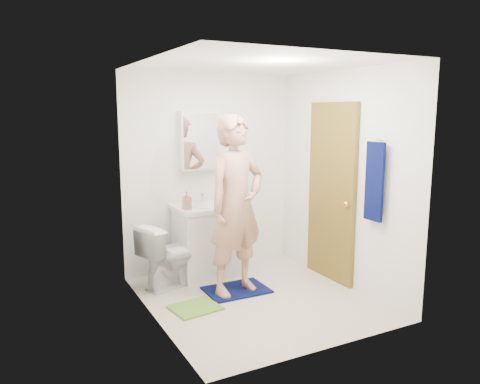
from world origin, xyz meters
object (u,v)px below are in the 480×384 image
toothbrush_cup (221,198)px  man (236,205)px  vanity_cabinet (208,242)px  toilet (171,255)px  towel (374,182)px  medicine_cabinet (200,141)px  soap_dispenser (187,200)px

toothbrush_cup → man: (-0.19, -0.80, 0.07)m
vanity_cabinet → toilet: size_ratio=1.10×
towel → toothbrush_cup: size_ratio=6.79×
vanity_cabinet → man: man is taller
medicine_cabinet → towel: size_ratio=0.87×
toilet → soap_dispenser: size_ratio=3.55×
medicine_cabinet → toilet: (-0.53, -0.39, -1.24)m
medicine_cabinet → towel: medicine_cabinet is taller
medicine_cabinet → towel: bearing=-55.4°
vanity_cabinet → man: (0.02, -0.69, 0.57)m
vanity_cabinet → toilet: (-0.53, -0.16, -0.04)m
towel → toothbrush_cup: bearing=121.2°
towel → soap_dispenser: (-1.48, 1.40, -0.30)m
vanity_cabinet → medicine_cabinet: medicine_cabinet is taller
toilet → man: bearing=-153.7°
soap_dispenser → toothbrush_cup: size_ratio=1.75×
toilet → man: 0.98m
towel → man: man is taller
vanity_cabinet → man: size_ratio=0.42×
vanity_cabinet → medicine_cabinet: size_ratio=1.14×
medicine_cabinet → toothbrush_cup: bearing=-28.6°
toothbrush_cup → soap_dispenser: bearing=-159.4°
soap_dispenser → man: bearing=-61.8°
vanity_cabinet → medicine_cabinet: 1.22m
medicine_cabinet → soap_dispenser: (-0.30, -0.31, -0.65)m
medicine_cabinet → vanity_cabinet: bearing=-90.0°
soap_dispenser → toothbrush_cup: bearing=20.6°
toothbrush_cup → man: size_ratio=0.06×
soap_dispenser → toothbrush_cup: (0.52, 0.19, -0.06)m
soap_dispenser → man: 0.68m
soap_dispenser → toothbrush_cup: soap_dispenser is taller
vanity_cabinet → towel: 2.08m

